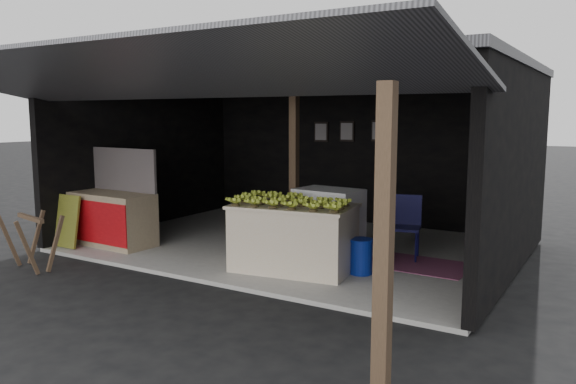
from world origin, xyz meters
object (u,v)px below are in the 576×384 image
Objects in this scene: banana_table at (294,237)px; white_crate at (328,224)px; neighbor_stall at (111,216)px; sawhorse at (32,236)px; water_barrel at (361,257)px; plastic_chair at (406,221)px.

banana_table is 1.70× the size of white_crate.
neighbor_stall reaches higher than banana_table.
banana_table is 3.84m from sawhorse.
water_barrel is at bearing 10.39° from banana_table.
plastic_chair is (4.51, 3.32, 0.13)m from sawhorse.
neighbor_stall is (-3.61, -1.08, -0.05)m from white_crate.
white_crate reaches higher than sawhorse.
neighbor_stall is 4.44m from water_barrel.
neighbor_stall is at bearing 106.39° from sawhorse.
banana_table is at bearing -140.10° from plastic_chair.
neighbor_stall is (-3.49, -0.23, 0.02)m from banana_table.
sawhorse is at bearing -153.80° from water_barrel.
sawhorse is at bearing -157.04° from plastic_chair.
white_crate reaches higher than plastic_chair.
neighbor_stall is 1.68× the size of plastic_chair.
neighbor_stall is at bearing -172.68° from plastic_chair.
neighbor_stall is at bearing 175.69° from banana_table.
water_barrel is (4.30, 2.12, -0.22)m from sawhorse.
sawhorse is 0.87× the size of plastic_chair.
sawhorse is (-3.51, -2.66, -0.09)m from white_crate.
neighbor_stall is at bearing -173.02° from water_barrel.
sawhorse is 4.80m from water_barrel.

